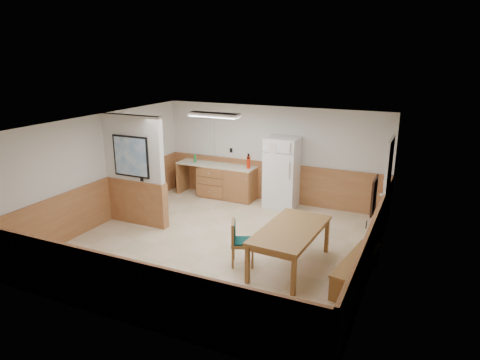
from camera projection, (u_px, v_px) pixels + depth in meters
The scene contains 20 objects.
ground at pixel (221, 243), 8.83m from camera, with size 6.00×6.00×0.00m, color beige.
ceiling at pixel (219, 123), 8.12m from camera, with size 6.00×6.00×0.02m, color silver.
back_wall at pixel (273, 154), 11.09m from camera, with size 6.00×0.02×2.50m, color silver.
right_wall at pixel (377, 207), 7.28m from camera, with size 0.02×6.00×2.50m, color silver.
left_wall at pixel (102, 169), 9.67m from camera, with size 0.02×6.00×2.50m, color silver.
wainscot_back at pixel (272, 182), 11.28m from camera, with size 6.00×0.04×1.00m, color #A87543.
wainscot_right at pixel (372, 247), 7.50m from camera, with size 0.04×6.00×1.00m, color #A87543.
wainscot_left at pixel (106, 201), 9.87m from camera, with size 0.04×6.00×1.00m, color #A87543.
partition_wall at pixel (135, 172), 9.54m from camera, with size 1.50×0.20×2.50m.
kitchen_counter at pixel (226, 181), 11.52m from camera, with size 2.20×0.61×1.00m.
exterior_door at pixel (387, 188), 9.00m from camera, with size 0.07×1.02×2.15m.
kitchen_window at pixel (202, 137), 11.82m from camera, with size 0.80×0.04×1.00m.
wall_painting at pixel (374, 196), 6.94m from camera, with size 0.04×0.50×0.60m.
fluorescent_fixture at pixel (214, 115), 9.58m from camera, with size 1.20×0.30×0.09m.
refrigerator at pixel (282, 173), 10.71m from camera, with size 0.81×0.73×1.79m.
dining_table at pixel (291, 233), 7.70m from camera, with size 1.07×1.96×0.75m.
dining_bench at pixel (356, 264), 7.24m from camera, with size 0.60×1.66×0.45m.
dining_chair at pixel (238, 239), 7.84m from camera, with size 0.68×0.58×0.85m.
fire_extinguisher at pixel (248, 162), 11.05m from camera, with size 0.11×0.11×0.39m.
soap_bottle at pixel (195, 158), 11.71m from camera, with size 0.07×0.07×0.21m, color #19893A.
Camera 1 is at (3.72, -7.19, 3.77)m, focal length 32.00 mm.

